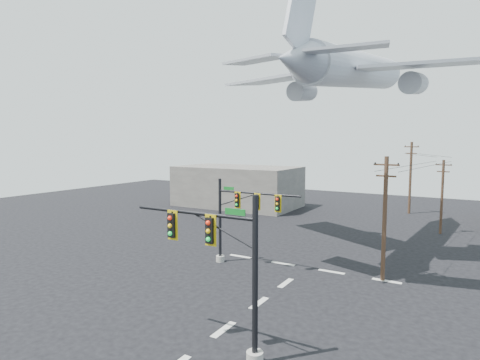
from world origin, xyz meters
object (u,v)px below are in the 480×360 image
Objects in this scene: utility_pole_b at (442,195)px; airliner at (355,70)px; signal_mast_far at (238,217)px; utility_pole_a at (385,216)px; utility_pole_c at (410,176)px; signal_mast_near at (226,270)px.

airliner reaches higher than utility_pole_b.
utility_pole_a reaches higher than signal_mast_far.
signal_mast_far is 0.83× the size of utility_pole_a.
utility_pole_c is (-2.15, 29.22, 0.49)m from utility_pole_a.
signal_mast_far is at bearing 118.33° from signal_mast_near.
airliner is at bearing 90.22° from signal_mast_near.
airliner is (-2.13, -21.76, 10.99)m from utility_pole_c.
utility_pole_c is (8.45, 31.40, 1.20)m from signal_mast_far.
utility_pole_a is 0.90× the size of utility_pole_c.
airliner is (-0.08, 21.51, 12.03)m from signal_mast_near.
utility_pole_c is 0.33× the size of airliner.
utility_pole_a is at bearing -88.75° from utility_pole_b.
utility_pole_c is at bearing 121.41° from utility_pole_b.
signal_mast_near is 1.04× the size of signal_mast_far.
utility_pole_b is 12.06m from utility_pole_c.
utility_pole_b is at bearing 89.68° from utility_pole_a.
signal_mast_near is at bearing -99.29° from utility_pole_a.
airliner is at bearing 56.75° from signal_mast_far.
utility_pole_a is 14.35m from airliner.
signal_mast_far is 16.77m from airliner.
utility_pole_b is 0.81× the size of utility_pole_c.
utility_pole_b is 17.37m from airliner.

